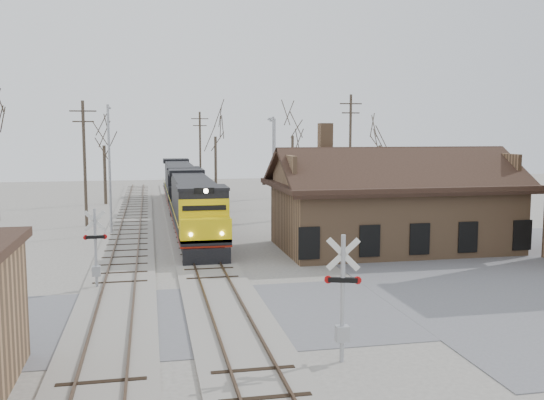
# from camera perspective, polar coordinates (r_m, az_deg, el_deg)

# --- Properties ---
(ground) EXTENTS (140.00, 140.00, 0.00)m
(ground) POSITION_cam_1_polar(r_m,az_deg,el_deg) (24.92, -4.15, -10.79)
(ground) COLOR #A49F94
(ground) RESTS_ON ground
(road) EXTENTS (60.00, 9.00, 0.03)m
(road) POSITION_cam_1_polar(r_m,az_deg,el_deg) (24.92, -4.15, -10.76)
(road) COLOR slate
(road) RESTS_ON ground
(track_main) EXTENTS (3.40, 90.00, 0.24)m
(track_main) POSITION_cam_1_polar(r_m,az_deg,el_deg) (39.42, -6.95, -4.27)
(track_main) COLOR #A49F94
(track_main) RESTS_ON ground
(track_siding) EXTENTS (3.40, 90.00, 0.24)m
(track_siding) POSITION_cam_1_polar(r_m,az_deg,el_deg) (39.33, -13.52, -4.42)
(track_siding) COLOR #A49F94
(track_siding) RESTS_ON ground
(depot) EXTENTS (15.20, 9.31, 7.90)m
(depot) POSITION_cam_1_polar(r_m,az_deg,el_deg) (38.96, 11.23, -0.98)
(depot) COLOR #8F6A4A
(depot) RESTS_ON ground
(locomotive_lead) EXTENTS (2.86, 19.16, 4.25)m
(locomotive_lead) POSITION_cam_1_polar(r_m,az_deg,el_deg) (42.07, -7.32, -0.60)
(locomotive_lead) COLOR black
(locomotive_lead) RESTS_ON ground
(locomotive_trailing) EXTENTS (2.86, 19.16, 4.02)m
(locomotive_trailing) POSITION_cam_1_polar(r_m,az_deg,el_deg) (61.37, -8.66, 1.61)
(locomotive_trailing) COLOR black
(locomotive_trailing) RESTS_ON ground
(crossbuck_near) EXTENTS (1.15, 0.43, 4.15)m
(crossbuck_near) POSITION_cam_1_polar(r_m,az_deg,el_deg) (19.72, 6.66, -9.61)
(crossbuck_near) COLOR #A5A8AD
(crossbuck_near) RESTS_ON ground
(crossbuck_far) EXTENTS (1.09, 0.29, 3.82)m
(crossbuck_far) POSITION_cam_1_polar(r_m,az_deg,el_deg) (29.59, -16.26, -4.65)
(crossbuck_far) COLOR #A5A8AD
(crossbuck_far) RESTS_ON ground
(streetlight_a) EXTENTS (0.25, 2.04, 9.26)m
(streetlight_a) POSITION_cam_1_polar(r_m,az_deg,el_deg) (44.63, -15.05, 3.42)
(streetlight_a) COLOR #A5A8AD
(streetlight_a) RESTS_ON ground
(streetlight_b) EXTENTS (0.25, 2.04, 8.56)m
(streetlight_b) POSITION_cam_1_polar(r_m,az_deg,el_deg) (49.83, 0.09, 3.54)
(streetlight_b) COLOR #A5A8AD
(streetlight_b) RESTS_ON ground
(streetlight_c) EXTENTS (0.25, 2.04, 8.56)m
(streetlight_c) POSITION_cam_1_polar(r_m,az_deg,el_deg) (57.79, 0.23, 3.95)
(streetlight_c) COLOR #A5A8AD
(streetlight_c) RESTS_ON ground
(utility_pole_a) EXTENTS (2.00, 0.24, 9.72)m
(utility_pole_a) POSITION_cam_1_polar(r_m,az_deg,el_deg) (49.07, -17.22, 3.52)
(utility_pole_a) COLOR #382D23
(utility_pole_a) RESTS_ON ground
(utility_pole_b) EXTENTS (2.00, 0.24, 9.62)m
(utility_pole_b) POSITION_cam_1_polar(r_m,az_deg,el_deg) (71.25, -6.77, 4.56)
(utility_pole_b) COLOR #382D23
(utility_pole_b) RESTS_ON ground
(utility_pole_c) EXTENTS (2.00, 0.24, 10.57)m
(utility_pole_c) POSITION_cam_1_polar(r_m,az_deg,el_deg) (53.88, 7.36, 4.46)
(utility_pole_c) COLOR #382D23
(utility_pole_c) RESTS_ON ground
(tree_b) EXTENTS (3.97, 3.97, 9.73)m
(tree_b) POSITION_cam_1_polar(r_m,az_deg,el_deg) (63.54, -15.56, 5.85)
(tree_b) COLOR #382D23
(tree_b) RESTS_ON ground
(tree_c) EXTENTS (4.51, 4.51, 11.05)m
(tree_c) POSITION_cam_1_polar(r_m,az_deg,el_deg) (70.89, -5.36, 6.86)
(tree_c) COLOR #382D23
(tree_c) RESTS_ON ground
(tree_d) EXTENTS (4.60, 4.60, 11.26)m
(tree_d) POSITION_cam_1_polar(r_m,az_deg,el_deg) (67.80, 1.95, 7.03)
(tree_d) COLOR #382D23
(tree_d) RESTS_ON ground
(tree_e) EXTENTS (3.88, 3.88, 9.51)m
(tree_e) POSITION_cam_1_polar(r_m,az_deg,el_deg) (67.79, 10.14, 5.88)
(tree_e) COLOR #382D23
(tree_e) RESTS_ON ground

